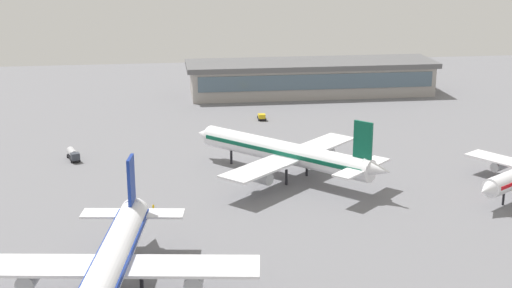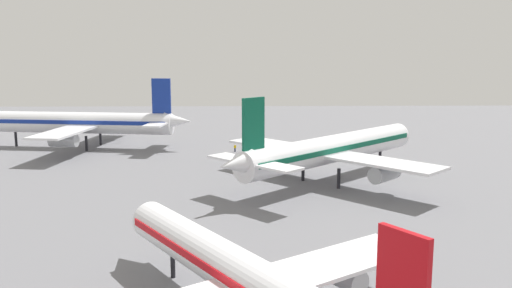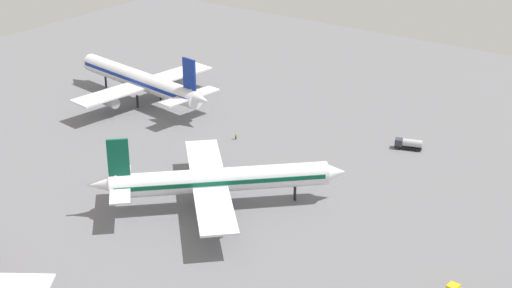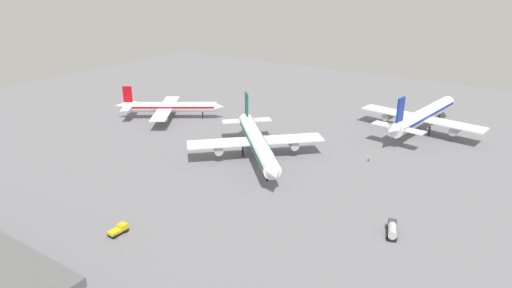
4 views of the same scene
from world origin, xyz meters
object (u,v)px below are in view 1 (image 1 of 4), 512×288
Objects in this scene: airplane_distant at (286,153)px; fuel_truck at (73,154)px; airplane_taxiing at (109,268)px; pushback_tractor at (262,116)px; ground_crew_worker at (153,208)px.

fuel_truck is at bearing 24.10° from airplane_distant.
airplane_distant is 6.30× the size of fuel_truck.
airplane_distant is at bearing 49.94° from fuel_truck.
pushback_tractor is at bearing 168.87° from airplane_taxiing.
pushback_tractor is at bearing 105.00° from fuel_truck.
airplane_taxiing is 12.06× the size of pushback_tractor.
airplane_taxiing reaches higher than ground_crew_worker.
fuel_truck is 41.23m from ground_crew_worker.
airplane_taxiing is at bearing -7.94° from fuel_truck.
fuel_truck reaches higher than pushback_tractor.
airplane_taxiing reaches higher than pushback_tractor.
airplane_taxiing is 111.81m from pushback_tractor.
airplane_distant is 52.02m from pushback_tractor.
airplane_taxiing is at bearing -16.42° from pushback_tractor.
ground_crew_worker is at bearing -21.27° from pushback_tractor.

